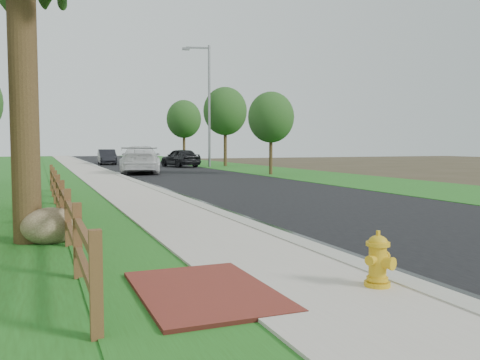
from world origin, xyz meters
name	(u,v)px	position (x,y,z in m)	size (l,w,h in m)	color
ground	(317,265)	(0.00, 0.00, 0.00)	(120.00, 120.00, 0.00)	#362F1D
road	(151,167)	(4.60, 35.00, 0.01)	(8.00, 90.00, 0.02)	black
curb	(98,168)	(0.40, 35.00, 0.06)	(0.40, 90.00, 0.12)	gray
wet_gutter	(103,168)	(0.75, 35.00, 0.02)	(0.50, 90.00, 0.00)	black
sidewalk	(82,168)	(-0.90, 35.00, 0.05)	(2.20, 90.00, 0.10)	#B0A699
grass_strip	(56,169)	(-2.80, 35.00, 0.03)	(1.60, 90.00, 0.06)	#235217
verge_far	(228,166)	(11.50, 35.00, 0.02)	(6.00, 90.00, 0.04)	#235217
brick_patch	(205,293)	(-2.20, -1.00, 0.06)	(1.60, 2.40, 0.11)	maroon
ranch_fence	(60,196)	(-3.60, 6.40, 0.62)	(0.12, 16.92, 1.10)	#4C3019
fire_hydrant	(378,261)	(-0.10, -1.66, 0.43)	(0.47, 0.38, 0.72)	gold
white_suv	(141,160)	(2.20, 26.55, 0.91)	(2.50, 6.16, 1.79)	silver
dark_car_mid	(180,158)	(7.07, 34.72, 0.80)	(1.84, 4.56, 1.55)	black
dark_car_far	(107,157)	(2.00, 42.48, 0.74)	(1.52, 4.35, 1.43)	black
streetlight	(207,99)	(9.10, 33.58, 5.71)	(2.30, 0.74, 10.08)	gray
boulder	(50,226)	(-3.90, 3.29, 0.36)	(1.07, 0.80, 0.71)	brown
tree_near_right	(271,117)	(9.45, 21.84, 3.59)	(2.88, 2.88, 5.19)	#332415
tree_mid_right	(225,111)	(11.12, 34.71, 4.78)	(3.80, 3.80, 6.89)	#332415
tree_far_right	(184,119)	(9.52, 42.34, 4.43)	(3.43, 3.43, 6.33)	#332415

